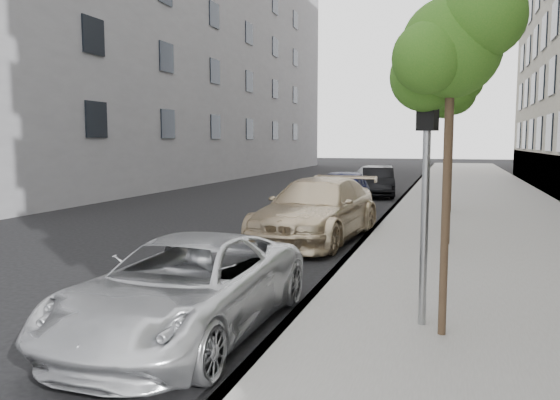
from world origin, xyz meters
The scene contains 12 objects.
ground centered at (0.00, 0.00, 0.00)m, with size 160.00×160.00×0.00m, color black.
sidewalk centered at (4.30, 24.00, 0.07)m, with size 6.40×72.00×0.14m, color gray.
curb centered at (1.18, 24.00, 0.07)m, with size 0.15×72.00×0.14m, color #9E9B93.
tree_near centered at (3.23, 1.50, 3.71)m, with size 1.59×1.39×4.36m.
tree_mid centered at (3.23, 8.00, 4.38)m, with size 1.69×1.49×5.08m.
tree_far centered at (3.23, 14.50, 4.28)m, with size 1.85×1.65×5.06m.
signal_pole centered at (2.94, 1.82, 2.09)m, with size 0.29×0.25×3.12m.
minivan centered at (-0.10, 0.89, 0.64)m, with size 2.14×4.64×1.29m, color silver.
suv centered at (-0.10, 8.28, 0.81)m, with size 2.26×5.56×1.61m, color #CAB590.
sedan_blue centered at (-0.55, 13.97, 0.79)m, with size 1.86×4.61×1.57m, color #111539.
sedan_black centered at (-0.10, 20.35, 0.68)m, with size 1.43×4.10×1.35m, color black.
sedan_rear centered at (-1.13, 25.12, 0.61)m, with size 1.72×4.22×1.23m, color #ACAFB4.
Camera 1 is at (3.27, -5.54, 2.59)m, focal length 35.00 mm.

